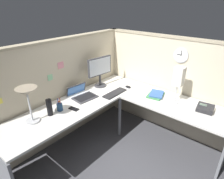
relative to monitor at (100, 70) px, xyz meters
name	(u,v)px	position (x,y,z in m)	size (l,w,h in m)	color
ground_plane	(121,143)	(-0.23, -0.64, -1.02)	(6.80, 6.80, 0.00)	#47474C
cubicle_wall_back	(63,90)	(-0.60, 0.23, -0.23)	(2.57, 0.12, 1.58)	beige
cubicle_wall_right	(167,85)	(0.64, -0.90, -0.23)	(0.12, 2.37, 1.58)	beige
desk	(118,114)	(-0.38, -0.69, -0.39)	(2.35, 2.15, 0.73)	silver
monitor	(100,70)	(0.00, 0.00, 0.00)	(0.46, 0.20, 0.50)	#38383D
laptop	(81,94)	(-0.46, -0.03, -0.27)	(0.37, 0.41, 0.22)	#38383D
keyboard	(115,93)	(-0.07, -0.38, -0.28)	(0.43, 0.14, 0.02)	#232326
computer_mouse	(128,87)	(0.24, -0.41, -0.28)	(0.06, 0.10, 0.03)	black
desk_lamp_dome	(27,95)	(-1.29, -0.09, 0.07)	(0.24, 0.24, 0.44)	#B7BABF
pen_cup	(60,107)	(-0.92, -0.13, -0.24)	(0.08, 0.08, 0.18)	navy
cell_phone	(74,109)	(-0.78, -0.25, -0.29)	(0.07, 0.14, 0.01)	black
thermos_flask	(49,107)	(-1.06, -0.13, -0.18)	(0.07, 0.07, 0.22)	black
office_phone	(206,109)	(0.30, -1.61, -0.26)	(0.21, 0.22, 0.11)	#232326
book_stack	(156,95)	(0.28, -0.90, -0.27)	(0.32, 0.27, 0.04)	#3F7F4C
desk_lamp_paper	(179,77)	(0.27, -1.21, 0.09)	(0.13, 0.13, 0.53)	#B7BABF
wall_clock	(181,55)	(0.58, -1.08, 0.31)	(0.04, 0.22, 0.22)	#B7BABF
pinned_note_leftmost	(50,77)	(-0.81, 0.18, 0.06)	(0.07, 0.00, 0.08)	#8CCC99
pinned_note_middle	(61,65)	(-0.62, 0.18, 0.19)	(0.10, 0.00, 0.09)	pink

